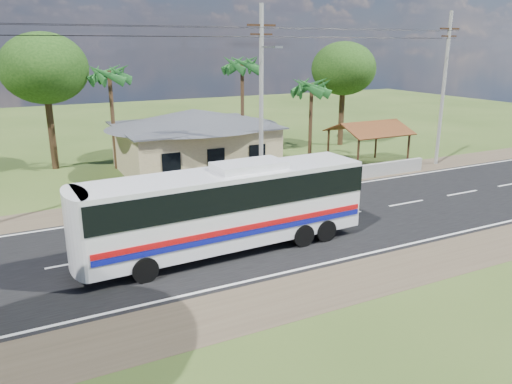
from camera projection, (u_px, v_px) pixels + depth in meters
ground at (268, 229)px, 24.62m from camera, size 120.00×120.00×0.00m
road at (268, 228)px, 24.62m from camera, size 120.00×16.00×0.03m
house at (194, 134)px, 35.42m from camera, size 12.40×10.00×5.00m
waiting_shed at (369, 129)px, 36.74m from camera, size 5.20×4.48×3.35m
concrete_barrier at (382, 169)px, 34.48m from camera, size 7.00×0.30×0.90m
utility_poles at (256, 96)px, 29.68m from camera, size 32.80×2.22×11.00m
palm_near at (312, 87)px, 36.52m from camera, size 2.80×2.80×6.70m
palm_mid at (242, 66)px, 38.44m from camera, size 2.80×2.80×8.20m
palm_far at (109, 75)px, 34.68m from camera, size 2.80×2.80×7.70m
tree_behind_house at (44, 69)px, 34.53m from camera, size 6.00×6.00×9.61m
tree_behind_shed at (344, 69)px, 43.33m from camera, size 5.60×5.60×9.02m
coach_bus at (228, 202)px, 21.43m from camera, size 12.62×3.14×3.89m
motorcycle at (201, 186)px, 30.31m from camera, size 1.91×1.18×0.95m
person at (326, 166)px, 33.38m from camera, size 0.78×0.62×1.87m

